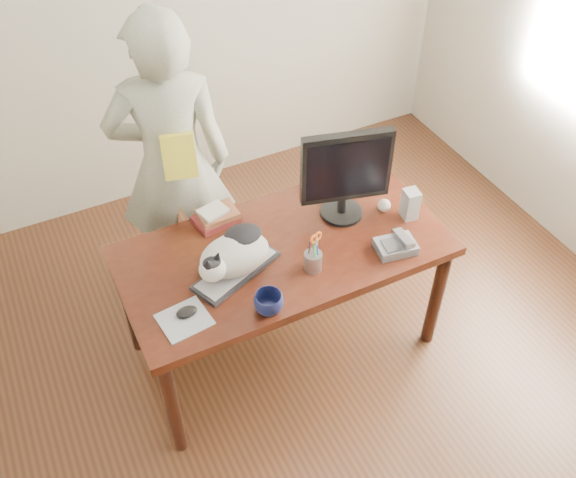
# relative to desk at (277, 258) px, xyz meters

# --- Properties ---
(room) EXTENTS (4.50, 4.50, 4.50)m
(room) POSITION_rel_desk_xyz_m (0.00, -0.68, 0.75)
(room) COLOR black
(room) RESTS_ON ground
(desk) EXTENTS (1.60, 0.80, 0.75)m
(desk) POSITION_rel_desk_xyz_m (0.00, 0.00, 0.00)
(desk) COLOR black
(desk) RESTS_ON ground
(keyboard) EXTENTS (0.47, 0.32, 0.03)m
(keyboard) POSITION_rel_desk_xyz_m (-0.27, -0.13, 0.16)
(keyboard) COLOR black
(keyboard) RESTS_ON desk
(cat) EXTENTS (0.41, 0.32, 0.24)m
(cat) POSITION_rel_desk_xyz_m (-0.28, -0.14, 0.27)
(cat) COLOR silver
(cat) RESTS_ON keyboard
(monitor) EXTENTS (0.44, 0.26, 0.50)m
(monitor) POSITION_rel_desk_xyz_m (0.37, -0.01, 0.43)
(monitor) COLOR black
(monitor) RESTS_ON desk
(pen_cup) EXTENTS (0.11, 0.11, 0.22)m
(pen_cup) POSITION_rel_desk_xyz_m (0.06, -0.27, 0.21)
(pen_cup) COLOR #99989E
(pen_cup) RESTS_ON desk
(mousepad) EXTENTS (0.23, 0.22, 0.00)m
(mousepad) POSITION_rel_desk_xyz_m (-0.59, -0.29, 0.15)
(mousepad) COLOR #AEB3BA
(mousepad) RESTS_ON desk
(mouse) EXTENTS (0.10, 0.07, 0.04)m
(mouse) POSITION_rel_desk_xyz_m (-0.57, -0.27, 0.17)
(mouse) COLOR black
(mouse) RESTS_ON mousepad
(coffee_mug) EXTENTS (0.16, 0.16, 0.10)m
(coffee_mug) POSITION_rel_desk_xyz_m (-0.23, -0.41, 0.20)
(coffee_mug) COLOR black
(coffee_mug) RESTS_ON desk
(phone) EXTENTS (0.21, 0.17, 0.09)m
(phone) POSITION_rel_desk_xyz_m (0.48, -0.34, 0.18)
(phone) COLOR #5A5A5E
(phone) RESTS_ON desk
(speaker) EXTENTS (0.08, 0.09, 0.16)m
(speaker) POSITION_rel_desk_xyz_m (0.67, -0.16, 0.23)
(speaker) COLOR #98989A
(speaker) RESTS_ON desk
(baseball) EXTENTS (0.07, 0.07, 0.07)m
(baseball) POSITION_rel_desk_xyz_m (0.59, -0.07, 0.18)
(baseball) COLOR white
(baseball) RESTS_ON desk
(book_stack) EXTENTS (0.24, 0.19, 0.08)m
(book_stack) POSITION_rel_desk_xyz_m (-0.22, 0.25, 0.18)
(book_stack) COLOR #491314
(book_stack) RESTS_ON desk
(calculator) EXTENTS (0.23, 0.26, 0.07)m
(calculator) POSITION_rel_desk_xyz_m (0.47, 0.22, 0.18)
(calculator) COLOR #5A5A5E
(calculator) RESTS_ON desk
(person) EXTENTS (0.72, 0.56, 1.76)m
(person) POSITION_rel_desk_xyz_m (-0.31, 0.62, 0.28)
(person) COLOR beige
(person) RESTS_ON ground
(held_book) EXTENTS (0.18, 0.14, 0.23)m
(held_book) POSITION_rel_desk_xyz_m (-0.31, 0.45, 0.45)
(held_book) COLOR yellow
(held_book) RESTS_ON person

